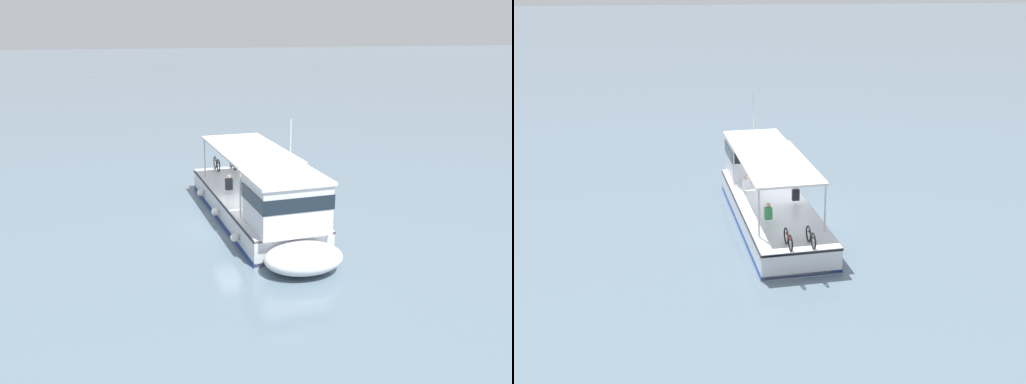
# 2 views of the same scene
# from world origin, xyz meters

# --- Properties ---
(ground_plane) EXTENTS (400.00, 400.00, 0.00)m
(ground_plane) POSITION_xyz_m (0.00, 0.00, 0.00)
(ground_plane) COLOR slate
(ferry_main) EXTENTS (12.99, 4.21, 5.32)m
(ferry_main) POSITION_xyz_m (-0.55, -0.72, 1.02)
(ferry_main) COLOR silver
(ferry_main) RESTS_ON ground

